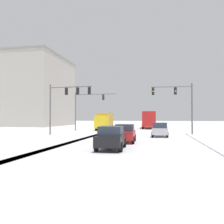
{
  "coord_description": "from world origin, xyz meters",
  "views": [
    {
      "loc": [
        4.67,
        -5.71,
        2.23
      ],
      "look_at": [
        0.0,
        19.66,
        2.8
      ],
      "focal_mm": 39.3,
      "sensor_mm": 36.0,
      "label": 1
    }
  ],
  "objects_px": {
    "car_silver_lead": "(160,130)",
    "car_black_third": "(111,138)",
    "traffic_signal_near_right": "(178,99)",
    "car_red_second": "(125,133)",
    "traffic_signal_near_left": "(66,97)",
    "bus_oncoming": "(149,119)",
    "box_truck_delivery": "(104,121)",
    "office_building_far_left_block": "(16,92)",
    "traffic_signal_far_left": "(87,104)"
  },
  "relations": [
    {
      "from": "bus_oncoming",
      "to": "box_truck_delivery",
      "type": "bearing_deg",
      "value": -132.31
    },
    {
      "from": "car_red_second",
      "to": "bus_oncoming",
      "type": "bearing_deg",
      "value": 87.6
    },
    {
      "from": "car_black_third",
      "to": "bus_oncoming",
      "type": "distance_m",
      "value": 34.16
    },
    {
      "from": "car_red_second",
      "to": "bus_oncoming",
      "type": "distance_m",
      "value": 29.19
    },
    {
      "from": "traffic_signal_far_left",
      "to": "bus_oncoming",
      "type": "distance_m",
      "value": 15.27
    },
    {
      "from": "box_truck_delivery",
      "to": "car_silver_lead",
      "type": "bearing_deg",
      "value": -55.29
    },
    {
      "from": "box_truck_delivery",
      "to": "office_building_far_left_block",
      "type": "relative_size",
      "value": 0.28
    },
    {
      "from": "traffic_signal_near_left",
      "to": "car_silver_lead",
      "type": "bearing_deg",
      "value": -3.96
    },
    {
      "from": "traffic_signal_near_right",
      "to": "traffic_signal_near_left",
      "type": "distance_m",
      "value": 14.09
    },
    {
      "from": "car_red_second",
      "to": "box_truck_delivery",
      "type": "distance_m",
      "value": 21.77
    },
    {
      "from": "car_silver_lead",
      "to": "bus_oncoming",
      "type": "xyz_separation_m",
      "value": [
        -1.95,
        22.1,
        1.18
      ]
    },
    {
      "from": "car_silver_lead",
      "to": "car_black_third",
      "type": "height_order",
      "value": "same"
    },
    {
      "from": "traffic_signal_near_right",
      "to": "car_red_second",
      "type": "bearing_deg",
      "value": -118.69
    },
    {
      "from": "car_silver_lead",
      "to": "box_truck_delivery",
      "type": "height_order",
      "value": "box_truck_delivery"
    },
    {
      "from": "bus_oncoming",
      "to": "traffic_signal_near_left",
      "type": "bearing_deg",
      "value": -114.63
    },
    {
      "from": "traffic_signal_near_left",
      "to": "car_red_second",
      "type": "relative_size",
      "value": 1.56
    },
    {
      "from": "traffic_signal_near_right",
      "to": "traffic_signal_far_left",
      "type": "height_order",
      "value": "same"
    },
    {
      "from": "car_silver_lead",
      "to": "car_red_second",
      "type": "bearing_deg",
      "value": -114.25
    },
    {
      "from": "office_building_far_left_block",
      "to": "traffic_signal_near_left",
      "type": "bearing_deg",
      "value": -49.72
    },
    {
      "from": "car_black_third",
      "to": "office_building_far_left_block",
      "type": "bearing_deg",
      "value": 128.23
    },
    {
      "from": "traffic_signal_near_left",
      "to": "traffic_signal_far_left",
      "type": "bearing_deg",
      "value": 91.48
    },
    {
      "from": "traffic_signal_near_right",
      "to": "car_silver_lead",
      "type": "height_order",
      "value": "traffic_signal_near_right"
    },
    {
      "from": "traffic_signal_near_right",
      "to": "box_truck_delivery",
      "type": "height_order",
      "value": "traffic_signal_near_right"
    },
    {
      "from": "car_silver_lead",
      "to": "office_building_far_left_block",
      "type": "bearing_deg",
      "value": 139.95
    },
    {
      "from": "car_silver_lead",
      "to": "car_black_third",
      "type": "xyz_separation_m",
      "value": [
        -3.49,
        -12.0,
        0.0
      ]
    },
    {
      "from": "traffic_signal_near_right",
      "to": "traffic_signal_far_left",
      "type": "bearing_deg",
      "value": 150.57
    },
    {
      "from": "car_silver_lead",
      "to": "office_building_far_left_block",
      "type": "relative_size",
      "value": 0.15
    },
    {
      "from": "car_silver_lead",
      "to": "office_building_far_left_block",
      "type": "distance_m",
      "value": 50.73
    },
    {
      "from": "box_truck_delivery",
      "to": "car_black_third",
      "type": "bearing_deg",
      "value": -76.8
    },
    {
      "from": "traffic_signal_near_left",
      "to": "bus_oncoming",
      "type": "distance_m",
      "value": 23.59
    },
    {
      "from": "car_silver_lead",
      "to": "car_black_third",
      "type": "bearing_deg",
      "value": -106.22
    },
    {
      "from": "traffic_signal_near_left",
      "to": "bus_oncoming",
      "type": "bearing_deg",
      "value": 65.37
    },
    {
      "from": "traffic_signal_near_right",
      "to": "office_building_far_left_block",
      "type": "bearing_deg",
      "value": 144.09
    },
    {
      "from": "traffic_signal_near_right",
      "to": "office_building_far_left_block",
      "type": "height_order",
      "value": "office_building_far_left_block"
    },
    {
      "from": "traffic_signal_near_right",
      "to": "car_black_third",
      "type": "relative_size",
      "value": 1.56
    },
    {
      "from": "traffic_signal_near_left",
      "to": "car_red_second",
      "type": "bearing_deg",
      "value": -42.57
    },
    {
      "from": "bus_oncoming",
      "to": "office_building_far_left_block",
      "type": "relative_size",
      "value": 0.41
    },
    {
      "from": "box_truck_delivery",
      "to": "office_building_far_left_block",
      "type": "distance_m",
      "value": 34.99
    },
    {
      "from": "traffic_signal_far_left",
      "to": "car_silver_lead",
      "type": "relative_size",
      "value": 1.72
    },
    {
      "from": "car_red_second",
      "to": "bus_oncoming",
      "type": "height_order",
      "value": "bus_oncoming"
    },
    {
      "from": "traffic_signal_near_right",
      "to": "box_truck_delivery",
      "type": "distance_m",
      "value": 16.33
    },
    {
      "from": "traffic_signal_far_left",
      "to": "box_truck_delivery",
      "type": "distance_m",
      "value": 4.75
    },
    {
      "from": "traffic_signal_near_right",
      "to": "traffic_signal_near_left",
      "type": "xyz_separation_m",
      "value": [
        -13.95,
        -2.03,
        0.18
      ]
    },
    {
      "from": "car_silver_lead",
      "to": "box_truck_delivery",
      "type": "bearing_deg",
      "value": 124.71
    },
    {
      "from": "traffic_signal_near_right",
      "to": "traffic_signal_near_left",
      "type": "height_order",
      "value": "same"
    },
    {
      "from": "traffic_signal_near_right",
      "to": "traffic_signal_far_left",
      "type": "xyz_separation_m",
      "value": [
        -14.21,
        8.01,
        -0.11
      ]
    },
    {
      "from": "office_building_far_left_block",
      "to": "car_silver_lead",
      "type": "bearing_deg",
      "value": -40.05
    },
    {
      "from": "traffic_signal_near_left",
      "to": "box_truck_delivery",
      "type": "xyz_separation_m",
      "value": [
        2.18,
        12.95,
        -3.15
      ]
    },
    {
      "from": "traffic_signal_far_left",
      "to": "car_black_third",
      "type": "relative_size",
      "value": 1.7
    },
    {
      "from": "car_black_third",
      "to": "box_truck_delivery",
      "type": "xyz_separation_m",
      "value": [
        -6.05,
        25.77,
        0.82
      ]
    }
  ]
}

